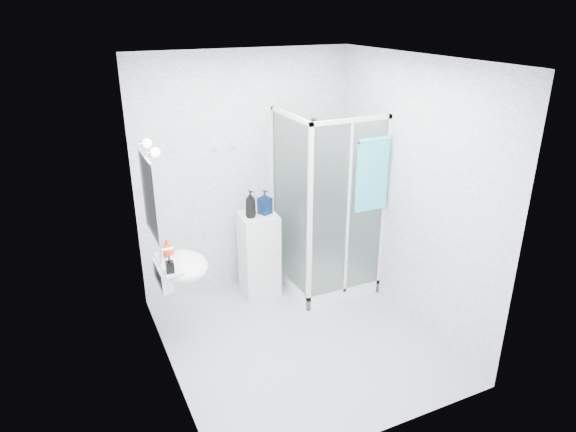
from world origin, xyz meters
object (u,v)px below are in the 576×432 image
shower_enclosure (322,253)px  soap_dispenser_black (170,264)px  hand_towel (372,173)px  shampoo_bottle_a (250,204)px  storage_cabinet (259,254)px  soap_dispenser_orange (167,248)px  wall_basin (180,267)px  shampoo_bottle_b (265,202)px

shower_enclosure → soap_dispenser_black: shower_enclosure is taller
shower_enclosure → hand_towel: size_ratio=2.67×
hand_towel → shampoo_bottle_a: size_ratio=2.54×
storage_cabinet → soap_dispenser_black: size_ratio=6.08×
shampoo_bottle_a → soap_dispenser_orange: shampoo_bottle_a is taller
wall_basin → hand_towel: 2.08m
shower_enclosure → wall_basin: 1.72m
hand_towel → soap_dispenser_orange: size_ratio=4.47×
shampoo_bottle_a → storage_cabinet: bearing=19.2°
shampoo_bottle_b → soap_dispenser_black: bearing=-148.3°
storage_cabinet → hand_towel: size_ratio=1.24×
storage_cabinet → shampoo_bottle_a: shampoo_bottle_a is taller
hand_towel → soap_dispenser_orange: hand_towel is taller
soap_dispenser_orange → hand_towel: bearing=-5.7°
storage_cabinet → soap_dispenser_orange: size_ratio=5.55×
shower_enclosure → shampoo_bottle_a: bearing=164.8°
shampoo_bottle_b → soap_dispenser_orange: 1.23m
soap_dispenser_orange → soap_dispenser_black: soap_dispenser_orange is taller
shower_enclosure → shampoo_bottle_b: (-0.58, 0.23, 0.61)m
shampoo_bottle_b → soap_dispenser_orange: (-1.14, -0.43, -0.12)m
hand_towel → wall_basin: bearing=177.5°
storage_cabinet → shampoo_bottle_a: (-0.10, -0.03, 0.61)m
wall_basin → soap_dispenser_orange: 0.21m
shower_enclosure → wall_basin: (-1.66, -0.32, 0.35)m
wall_basin → shampoo_bottle_a: size_ratio=1.90×
soap_dispenser_orange → shampoo_bottle_a: bearing=22.5°
storage_cabinet → soap_dispenser_orange: 1.25m
soap_dispenser_black → soap_dispenser_orange: bearing=80.7°
hand_towel → soap_dispenser_black: size_ratio=4.89×
shampoo_bottle_b → soap_dispenser_orange: size_ratio=1.58×
shampoo_bottle_a → soap_dispenser_orange: 1.06m
wall_basin → storage_cabinet: 1.19m
shampoo_bottle_b → soap_dispenser_orange: shampoo_bottle_b is taller
shower_enclosure → soap_dispenser_orange: bearing=-173.5°
shampoo_bottle_a → wall_basin: bearing=-149.8°
wall_basin → shampoo_bottle_a: shampoo_bottle_a is taller
shampoo_bottle_b → soap_dispenser_black: (-1.20, -0.74, -0.12)m
hand_towel → storage_cabinet: bearing=146.7°
shower_enclosure → storage_cabinet: bearing=160.0°
wall_basin → soap_dispenser_black: 0.27m
hand_towel → soap_dispenser_orange: (-2.04, 0.20, -0.50)m
storage_cabinet → shampoo_bottle_b: bearing=-0.6°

